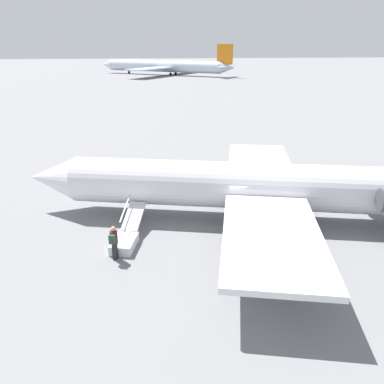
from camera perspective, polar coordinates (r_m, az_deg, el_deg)
ground_plane at (r=22.73m, az=8.00°, el=-3.96°), size 600.00×600.00×0.00m
airplane_main at (r=21.96m, az=10.66°, el=0.95°), size 26.75×20.36×7.06m
airplane_far_right at (r=137.74m, az=-4.22°, el=18.60°), size 46.20×36.88×10.15m
boarding_stairs at (r=19.83m, az=-9.98°, el=-6.85°), size 2.00×4.14×1.74m
passenger at (r=18.32m, az=-11.82°, el=-7.28°), size 0.41×0.56×1.74m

